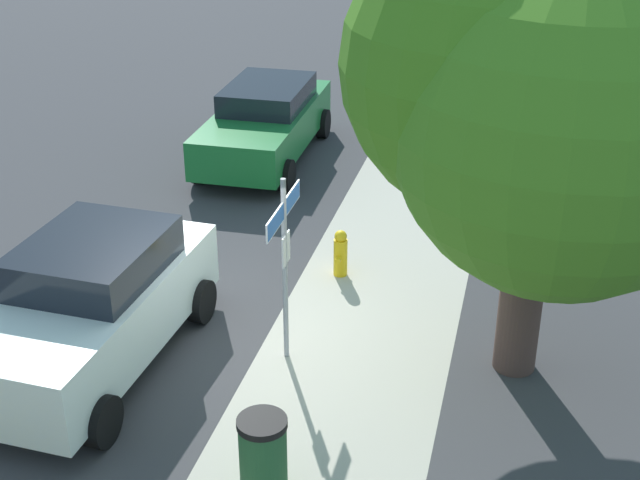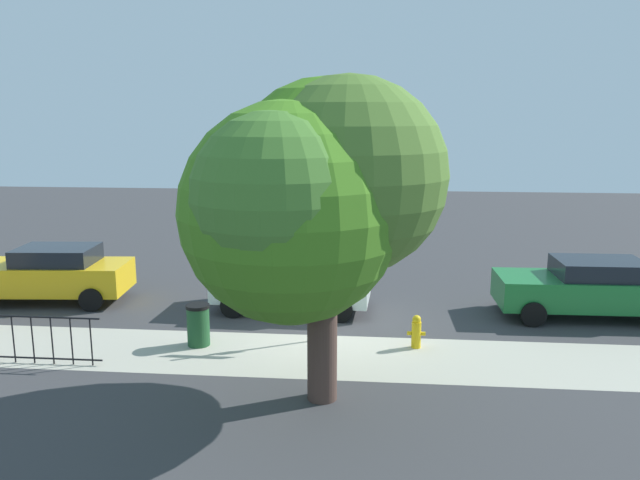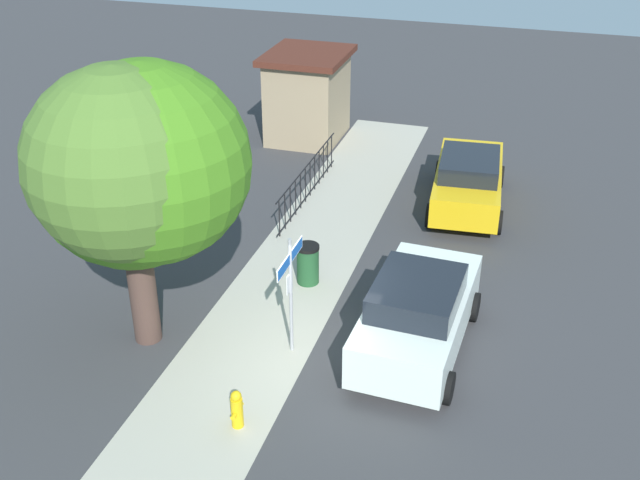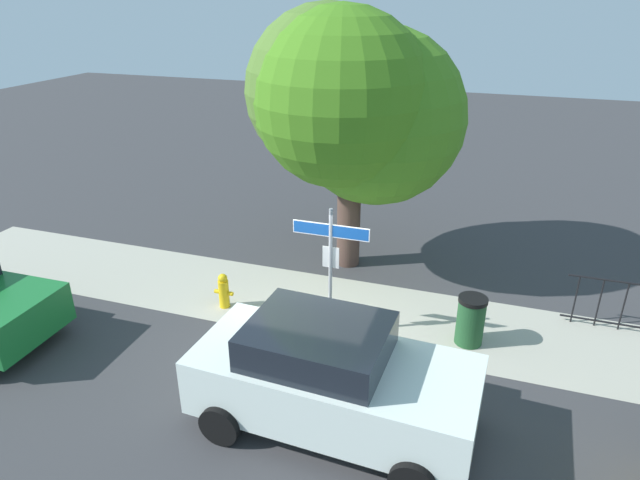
# 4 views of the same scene
# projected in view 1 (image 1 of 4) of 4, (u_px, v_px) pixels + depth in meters

# --- Properties ---
(ground_plane) EXTENTS (60.00, 60.00, 0.00)m
(ground_plane) POSITION_uv_depth(u_px,v_px,m) (263.00, 343.00, 12.34)
(ground_plane) COLOR #38383A
(sidewalk_strip) EXTENTS (24.00, 2.60, 0.00)m
(sidewalk_strip) POSITION_uv_depth(u_px,v_px,m) (318.00, 449.00, 10.32)
(sidewalk_strip) COLOR #ABA797
(sidewalk_strip) RESTS_ON ground_plane
(street_sign) EXTENTS (1.46, 0.07, 2.61)m
(street_sign) POSITION_uv_depth(u_px,v_px,m) (284.00, 240.00, 11.28)
(street_sign) COLOR #9EA0A5
(street_sign) RESTS_ON ground_plane
(shade_tree) EXTENTS (4.76, 4.74, 6.00)m
(shade_tree) POSITION_uv_depth(u_px,v_px,m) (545.00, 84.00, 9.97)
(shade_tree) COLOR #4A352D
(shade_tree) RESTS_ON ground_plane
(car_green) EXTENTS (4.67, 2.06, 1.56)m
(car_green) POSITION_uv_depth(u_px,v_px,m) (265.00, 121.00, 18.39)
(car_green) COLOR #1A6B2E
(car_green) RESTS_ON ground_plane
(car_white) EXTENTS (4.30, 2.21, 1.76)m
(car_white) POSITION_uv_depth(u_px,v_px,m) (91.00, 305.00, 11.52)
(car_white) COLOR white
(car_white) RESTS_ON ground_plane
(fire_hydrant) EXTENTS (0.42, 0.22, 0.78)m
(fire_hydrant) POSITION_uv_depth(u_px,v_px,m) (340.00, 253.00, 13.95)
(fire_hydrant) COLOR yellow
(fire_hydrant) RESTS_ON ground_plane
(trash_bin) EXTENTS (0.55, 0.55, 0.98)m
(trash_bin) POSITION_uv_depth(u_px,v_px,m) (263.00, 456.00, 9.46)
(trash_bin) COLOR #1E4C28
(trash_bin) RESTS_ON ground_plane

